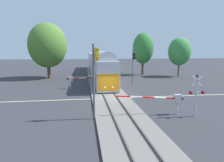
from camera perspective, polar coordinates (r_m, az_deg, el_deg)
name	(u,v)px	position (r m, az deg, el deg)	size (l,w,h in m)	color
ground_plane	(110,98)	(23.26, -0.47, -5.07)	(220.00, 220.00, 0.00)	#333338
road_centre_stripe	(110,98)	(23.26, -0.47, -5.06)	(44.00, 0.20, 0.01)	beige
railway_track	(110,97)	(23.23, -0.47, -4.84)	(4.40, 80.00, 0.32)	slate
commuter_train	(98,63)	(43.65, -4.22, 5.16)	(3.04, 41.96, 5.16)	#B2B7C1
crossing_gate_near	(170,99)	(17.84, 16.68, -5.02)	(5.96, 0.40, 1.92)	#B7B7BC
crossing_signal_mast	(197,91)	(17.86, 23.51, -2.71)	(1.36, 0.44, 3.68)	#B2B2B7
crossing_gate_far	(76,79)	(29.37, -10.54, 0.57)	(6.42, 0.40, 1.84)	#B7B7BC
traffic_signal_far_side	(133,62)	(32.47, 6.27, 5.42)	(0.53, 0.38, 5.48)	#4C4C51
traffic_signal_median	(95,70)	(15.65, -4.95, 3.33)	(0.53, 0.38, 6.15)	#4C4C51
maple_right_background	(179,52)	(44.67, 19.11, 8.15)	(4.74, 4.74, 8.40)	brown
oak_behind_train	(48,45)	(41.75, -18.32, 9.88)	(7.59, 7.59, 11.14)	#4C3828
oak_far_right	(143,48)	(45.78, 9.06, 9.41)	(4.75, 4.75, 9.64)	#4C3828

